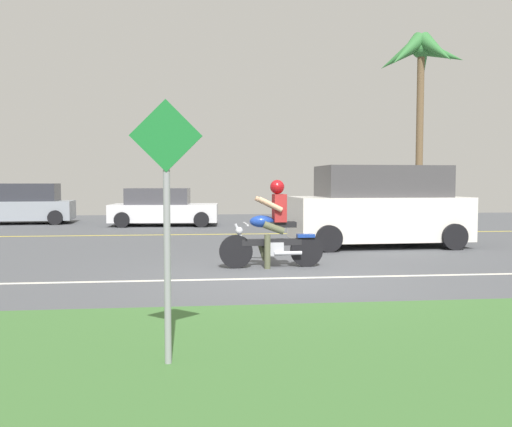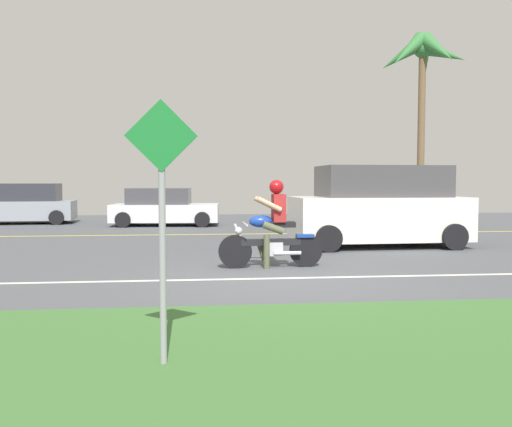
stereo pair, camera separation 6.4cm
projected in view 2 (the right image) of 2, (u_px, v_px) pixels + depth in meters
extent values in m
cube|color=#4C4F54|center=(262.00, 255.00, 12.18)|extent=(56.00, 30.00, 0.04)
cube|color=#3D6B33|center=(347.00, 351.00, 5.13)|extent=(56.00, 3.80, 0.06)
cube|color=silver|center=(283.00, 278.00, 9.16)|extent=(50.40, 0.12, 0.01)
cube|color=yellow|center=(245.00, 234.00, 16.90)|extent=(50.40, 0.12, 0.01)
cylinder|color=black|center=(235.00, 252.00, 10.22)|extent=(0.64, 0.12, 0.64)
cylinder|color=black|center=(306.00, 250.00, 10.41)|extent=(0.64, 0.12, 0.64)
cylinder|color=#B7BAC1|center=(241.00, 238.00, 10.22)|extent=(0.29, 0.06, 0.56)
cube|color=black|center=(271.00, 242.00, 10.31)|extent=(1.16, 0.14, 0.13)
cube|color=#B7BAC1|center=(274.00, 249.00, 10.32)|extent=(0.35, 0.22, 0.26)
ellipsoid|color=navy|center=(261.00, 221.00, 10.26)|extent=(0.47, 0.26, 0.23)
cube|color=black|center=(282.00, 224.00, 10.31)|extent=(0.52, 0.25, 0.11)
cube|color=navy|center=(305.00, 236.00, 10.39)|extent=(0.35, 0.18, 0.06)
cylinder|color=#B7BAC1|center=(245.00, 224.00, 10.22)|extent=(0.06, 0.66, 0.04)
sphere|color=#B7BAC1|center=(238.00, 231.00, 10.21)|extent=(0.15, 0.15, 0.15)
cylinder|color=#B7BAC1|center=(287.00, 253.00, 10.23)|extent=(0.53, 0.09, 0.07)
cube|color=maroon|center=(279.00, 208.00, 10.29)|extent=(0.25, 0.35, 0.53)
sphere|color=maroon|center=(276.00, 187.00, 10.26)|extent=(0.28, 0.28, 0.28)
cylinder|color=#51563D|center=(271.00, 227.00, 10.40)|extent=(0.43, 0.15, 0.27)
cylinder|color=#51563D|center=(273.00, 228.00, 10.19)|extent=(0.43, 0.15, 0.27)
cylinder|color=#51563D|center=(267.00, 252.00, 10.15)|extent=(0.12, 0.12, 0.65)
cylinder|color=#51563D|center=(262.00, 252.00, 10.42)|extent=(0.22, 0.12, 0.36)
cylinder|color=tan|center=(266.00, 203.00, 10.46)|extent=(0.48, 0.11, 0.30)
cylinder|color=tan|center=(269.00, 204.00, 10.04)|extent=(0.48, 0.11, 0.30)
cube|color=white|center=(378.00, 218.00, 13.71)|extent=(4.40, 2.09, 1.09)
cube|color=#444346|center=(382.00, 181.00, 13.67)|extent=(3.17, 1.78, 0.79)
cylinder|color=black|center=(419.00, 230.00, 14.91)|extent=(0.65, 0.24, 0.64)
cylinder|color=black|center=(309.00, 231.00, 14.51)|extent=(0.65, 0.24, 0.64)
cylinder|color=black|center=(454.00, 237.00, 12.96)|extent=(0.65, 0.24, 0.64)
cylinder|color=black|center=(328.00, 239.00, 12.56)|extent=(0.65, 0.24, 0.64)
cylinder|color=black|center=(461.00, 215.00, 14.00)|extent=(0.21, 0.58, 0.58)
cube|color=#8C939E|center=(24.00, 210.00, 21.08)|extent=(3.86, 1.90, 0.74)
cube|color=#2D2F36|center=(30.00, 192.00, 21.07)|extent=(2.27, 1.56, 0.69)
cylinder|color=black|center=(64.00, 215.00, 22.13)|extent=(0.57, 0.22, 0.56)
cylinder|color=black|center=(57.00, 217.00, 20.51)|extent=(0.57, 0.22, 0.56)
cube|color=silver|center=(166.00, 213.00, 20.22)|extent=(4.07, 2.00, 0.65)
cube|color=#414147|center=(159.00, 196.00, 20.17)|extent=(2.39, 1.66, 0.60)
cylinder|color=black|center=(123.00, 220.00, 19.29)|extent=(0.57, 0.21, 0.56)
cylinder|color=black|center=(202.00, 220.00, 19.41)|extent=(0.57, 0.21, 0.56)
cylinder|color=black|center=(132.00, 217.00, 21.05)|extent=(0.57, 0.21, 0.56)
cylinder|color=black|center=(205.00, 216.00, 21.17)|extent=(0.57, 0.21, 0.56)
cylinder|color=brown|center=(421.00, 133.00, 25.40)|extent=(0.34, 0.34, 7.91)
sphere|color=#337538|center=(423.00, 49.00, 25.16)|extent=(0.87, 0.87, 0.87)
cone|color=#337538|center=(443.00, 53.00, 25.12)|extent=(2.35, 1.13, 1.37)
cone|color=#337538|center=(424.00, 58.00, 26.06)|extent=(1.72, 2.32, 1.70)
cone|color=#337538|center=(402.00, 56.00, 25.53)|extent=(2.31, 1.71, 1.75)
cone|color=#337538|center=(408.00, 51.00, 24.69)|extent=(2.27, 1.59, 1.90)
cone|color=#337538|center=(438.00, 49.00, 24.33)|extent=(1.51, 2.29, 1.87)
cylinder|color=gray|center=(163.00, 268.00, 4.66)|extent=(0.06, 0.06, 1.81)
cube|color=#19722D|center=(161.00, 136.00, 4.57)|extent=(0.62, 0.03, 0.62)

